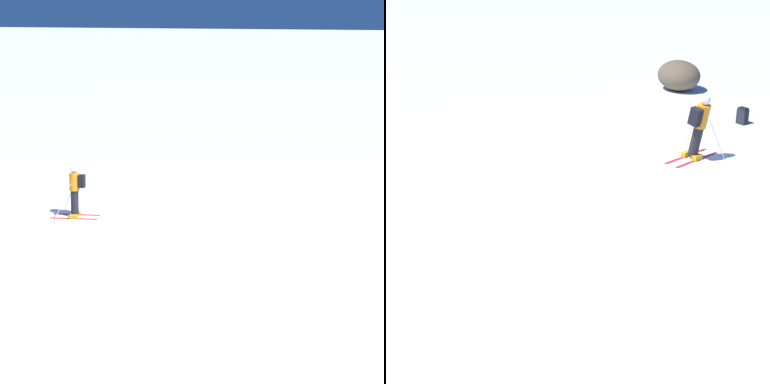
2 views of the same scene
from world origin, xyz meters
The scene contains 2 objects.
ground_plane centered at (0.00, 0.00, 0.00)m, with size 300.00×300.00×0.00m, color white.
skier centered at (-0.77, 0.01, 0.97)m, with size 1.28×1.68×1.76m.
Camera 1 is at (15.24, 7.09, 6.82)m, focal length 50.00 mm.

